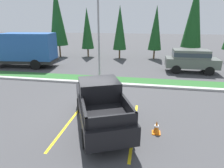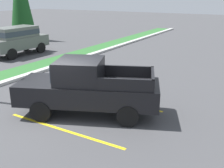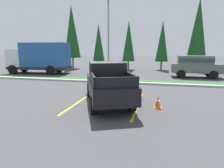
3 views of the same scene
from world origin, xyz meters
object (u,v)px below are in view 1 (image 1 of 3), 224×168
object	(u,v)px
cypress_tree_right_inner	(156,28)
cypress_tree_left_inner	(87,29)
cypress_tree_leftmost	(57,16)
suv_distant	(191,59)
cargo_truck_distant	(23,49)
cypress_tree_rightmost	(194,15)
pickup_truck_main	(100,104)
cypress_tree_center	(120,28)
traffic_cone	(157,127)
street_light	(98,31)

from	to	relation	value
cypress_tree_right_inner	cypress_tree_left_inner	bearing A→B (deg)	-178.83
cypress_tree_leftmost	cypress_tree_left_inner	xyz separation A→B (m)	(3.59, 0.70, -1.45)
suv_distant	cypress_tree_right_inner	size ratio (longest dim) A/B	0.74
cargo_truck_distant	cypress_tree_left_inner	size ratio (longest dim) A/B	1.15
cypress_tree_left_inner	suv_distant	bearing A→B (deg)	-26.71
cypress_tree_left_inner	cypress_tree_rightmost	size ratio (longest dim) A/B	0.69
suv_distant	cypress_tree_leftmost	bearing A→B (deg)	161.34
pickup_truck_main	cypress_tree_center	xyz separation A→B (m)	(-1.40, 16.07, 2.67)
pickup_truck_main	traffic_cone	bearing A→B (deg)	-7.34
cypress_tree_right_inner	cypress_tree_leftmost	bearing A→B (deg)	-175.83
cypress_tree_left_inner	cypress_tree_center	size ratio (longest dim) A/B	0.97
cypress_tree_right_inner	cypress_tree_rightmost	xyz separation A→B (m)	(4.15, -0.09, 1.48)
street_light	cypress_tree_center	size ratio (longest dim) A/B	1.06
suv_distant	street_light	size ratio (longest dim) A/B	0.69
pickup_truck_main	cypress_tree_rightmost	xyz separation A→B (m)	(7.00, 16.51, 4.12)
pickup_truck_main	cypress_tree_left_inner	world-z (taller)	cypress_tree_left_inner
cargo_truck_distant	suv_distant	distance (m)	16.44
cargo_truck_distant	cypress_tree_right_inner	world-z (taller)	cypress_tree_right_inner
traffic_cone	cypress_tree_left_inner	bearing A→B (deg)	115.96
cargo_truck_distant	cypress_tree_center	xyz separation A→B (m)	(9.03, 6.16, 1.86)
pickup_truck_main	suv_distant	bearing A→B (deg)	60.53
cargo_truck_distant	cypress_tree_right_inner	size ratio (longest dim) A/B	1.12
suv_distant	cargo_truck_distant	bearing A→B (deg)	-177.61
pickup_truck_main	traffic_cone	distance (m)	2.68
cargo_truck_distant	suv_distant	xyz separation A→B (m)	(16.42, 0.69, -0.61)
pickup_truck_main	cypress_tree_leftmost	size ratio (longest dim) A/B	0.65
traffic_cone	cargo_truck_distant	bearing A→B (deg)	141.75
traffic_cone	pickup_truck_main	bearing A→B (deg)	172.66
cypress_tree_rightmost	cypress_tree_center	bearing A→B (deg)	-177.03
traffic_cone	cypress_tree_leftmost	bearing A→B (deg)	126.20
traffic_cone	cypress_tree_rightmost	bearing A→B (deg)	75.20
pickup_truck_main	cypress_tree_rightmost	world-z (taller)	cypress_tree_rightmost
pickup_truck_main	suv_distant	distance (m)	12.17
street_light	cypress_tree_rightmost	bearing A→B (deg)	49.09
suv_distant	cypress_tree_right_inner	world-z (taller)	cypress_tree_right_inner
cypress_tree_left_inner	cypress_tree_rightmost	bearing A→B (deg)	0.38
street_light	cypress_tree_left_inner	xyz separation A→B (m)	(-3.93, 9.93, -0.31)
cypress_tree_center	traffic_cone	distance (m)	17.21
cargo_truck_distant	traffic_cone	world-z (taller)	cargo_truck_distant
cypress_tree_left_inner	cypress_tree_rightmost	world-z (taller)	cypress_tree_rightmost
suv_distant	pickup_truck_main	bearing A→B (deg)	-119.47
cypress_tree_right_inner	traffic_cone	distance (m)	17.26
cypress_tree_center	cypress_tree_right_inner	bearing A→B (deg)	7.05
cypress_tree_leftmost	traffic_cone	world-z (taller)	cypress_tree_leftmost
street_light	cypress_tree_right_inner	bearing A→B (deg)	65.85
suv_distant	cypress_tree_leftmost	size ratio (longest dim) A/B	0.54
cypress_tree_center	traffic_cone	size ratio (longest dim) A/B	10.50
cypress_tree_rightmost	pickup_truck_main	bearing A→B (deg)	-112.99
cargo_truck_distant	cypress_tree_leftmost	size ratio (longest dim) A/B	0.82
street_light	suv_distant	bearing A→B (deg)	28.17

